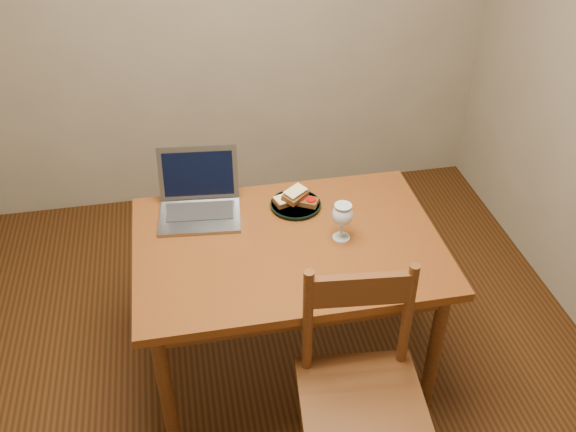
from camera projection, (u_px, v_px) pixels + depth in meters
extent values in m
cube|color=black|center=(275.00, 374.00, 3.10)|extent=(3.20, 3.20, 0.02)
cube|color=#50250D|center=(288.00, 246.00, 2.74)|extent=(1.30, 0.90, 0.04)
cylinder|color=#44230E|center=(166.00, 391.00, 2.58)|extent=(0.06, 0.06, 0.70)
cylinder|color=#44230E|center=(434.00, 350.00, 2.75)|extent=(0.06, 0.06, 0.70)
cylinder|color=#44230E|center=(160.00, 271.00, 3.16)|extent=(0.06, 0.06, 0.70)
cylinder|color=#44230E|center=(382.00, 244.00, 3.33)|extent=(0.06, 0.06, 0.70)
cube|color=#44230E|center=(362.00, 402.00, 2.38)|extent=(0.50, 0.48, 0.04)
cube|color=#44230E|center=(361.00, 290.00, 2.28)|extent=(0.38, 0.07, 0.13)
cylinder|color=black|center=(296.00, 205.00, 2.92)|extent=(0.23, 0.23, 0.02)
cube|color=slate|center=(200.00, 217.00, 2.85)|extent=(0.38, 0.28, 0.02)
cube|color=slate|center=(198.00, 173.00, 2.91)|extent=(0.36, 0.11, 0.24)
cube|color=black|center=(198.00, 173.00, 2.91)|extent=(0.32, 0.09, 0.20)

